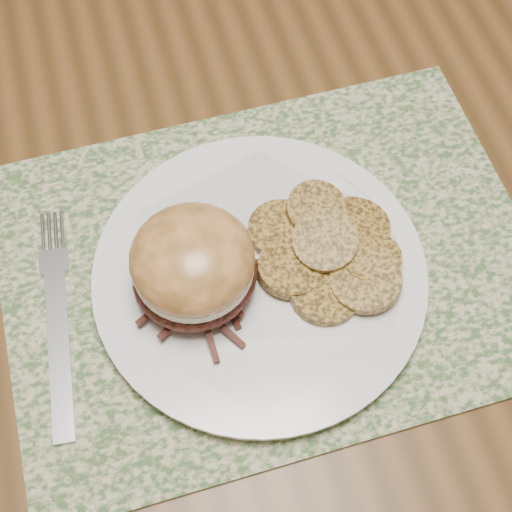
% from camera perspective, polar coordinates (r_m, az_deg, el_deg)
% --- Properties ---
extents(ground, '(3.50, 3.50, 0.00)m').
position_cam_1_polar(ground, '(1.39, 4.98, -7.39)').
color(ground, brown).
rests_on(ground, ground).
extents(dining_table, '(1.50, 0.90, 0.75)m').
position_cam_1_polar(dining_table, '(0.80, 8.73, 9.88)').
color(dining_table, brown).
rests_on(dining_table, ground).
extents(placemat, '(0.45, 0.33, 0.00)m').
position_cam_1_polar(placemat, '(0.61, 1.15, -0.59)').
color(placemat, '#406232').
rests_on(placemat, dining_table).
extents(dinner_plate, '(0.26, 0.26, 0.02)m').
position_cam_1_polar(dinner_plate, '(0.59, 0.30, -1.54)').
color(dinner_plate, white).
rests_on(dinner_plate, placemat).
extents(pork_sandwich, '(0.12, 0.11, 0.07)m').
position_cam_1_polar(pork_sandwich, '(0.55, -5.04, -0.80)').
color(pork_sandwich, black).
rests_on(pork_sandwich, dinner_plate).
extents(roasted_potatoes, '(0.14, 0.15, 0.03)m').
position_cam_1_polar(roasted_potatoes, '(0.59, 5.84, 0.43)').
color(roasted_potatoes, olive).
rests_on(roasted_potatoes, dinner_plate).
extents(fork, '(0.04, 0.21, 0.00)m').
position_cam_1_polar(fork, '(0.60, -15.60, -4.75)').
color(fork, silver).
rests_on(fork, placemat).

